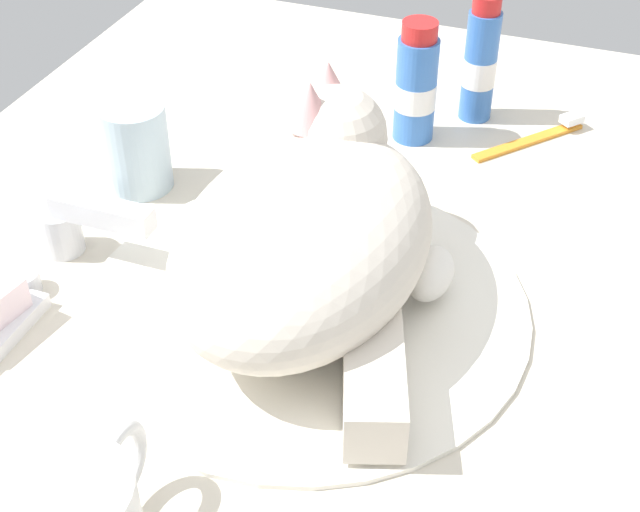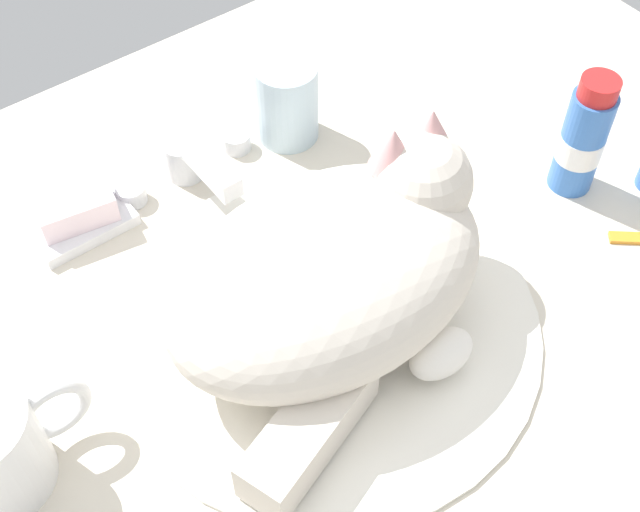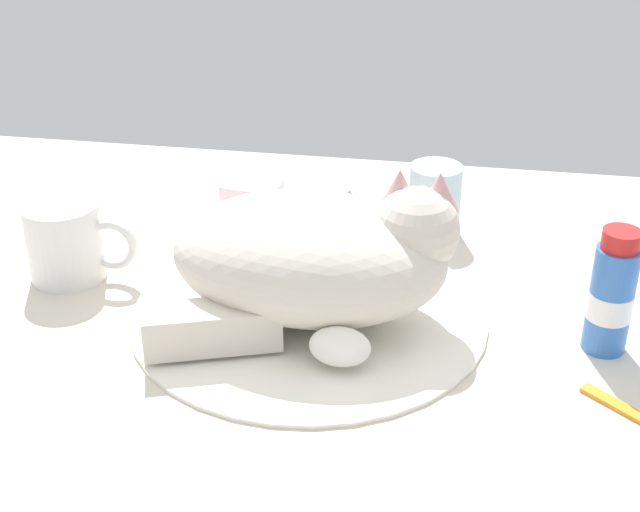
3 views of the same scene
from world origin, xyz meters
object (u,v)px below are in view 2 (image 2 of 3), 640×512
rinse_cup (287,102)px  soap_bar (74,206)px  cat (338,271)px  toothpaste_bottle (583,138)px  faucet (191,162)px

rinse_cup → soap_bar: size_ratio=1.23×
cat → soap_bar: size_ratio=4.25×
soap_bar → toothpaste_bottle: size_ratio=0.55×
rinse_cup → soap_bar: 22.21cm
faucet → soap_bar: 11.20cm
cat → toothpaste_bottle: 27.31cm
soap_bar → cat: bearing=-61.7°
toothpaste_bottle → cat: bearing=178.7°
rinse_cup → toothpaste_bottle: 27.57cm
faucet → toothpaste_bottle: (28.24, -21.47, 3.07)cm
rinse_cup → soap_bar: bearing=175.9°
cat → soap_bar: bearing=118.3°
cat → toothpaste_bottle: cat is taller
faucet → cat: (0.97, -20.86, 4.30)cm
soap_bar → faucet: bearing=-8.0°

